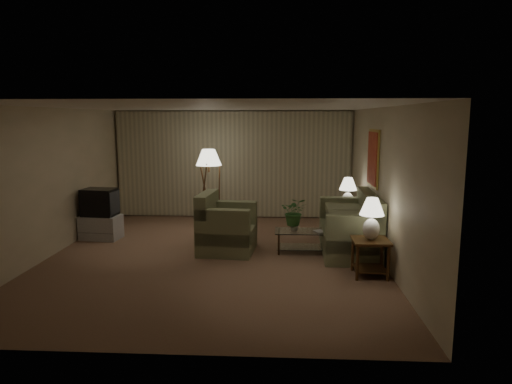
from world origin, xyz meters
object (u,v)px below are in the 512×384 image
at_px(vase, 294,227).
at_px(table_lamp_far, 348,190).
at_px(tv_cabinet, 101,227).
at_px(side_table_far, 347,217).
at_px(floor_lamp, 209,187).
at_px(side_table_near, 370,251).
at_px(ottoman, 229,216).
at_px(sofa, 349,229).
at_px(crt_tv, 100,202).
at_px(table_lamp_near, 372,215).
at_px(armchair, 227,229).

bearing_deg(vase, table_lamp_far, 48.86).
distance_m(table_lamp_far, tv_cabinet, 5.29).
xyz_separation_m(side_table_far, floor_lamp, (-3.09, 0.57, 0.54)).
distance_m(side_table_near, ottoman, 4.32).
relative_size(sofa, crt_tv, 2.89).
height_order(side_table_far, crt_tv, crt_tv).
height_order(table_lamp_near, floor_lamp, floor_lamp).
bearing_deg(floor_lamp, crt_tv, -150.74).
height_order(table_lamp_far, ottoman, table_lamp_far).
xyz_separation_m(armchair, table_lamp_far, (2.44, 1.38, 0.54)).
height_order(side_table_far, vase, side_table_far).
distance_m(tv_cabinet, floor_lamp, 2.52).
bearing_deg(sofa, vase, -82.86).
relative_size(sofa, tv_cabinet, 2.42).
relative_size(side_table_far, table_lamp_near, 0.89).
bearing_deg(sofa, floor_lamp, -120.25).
xyz_separation_m(table_lamp_far, vase, (-1.18, -1.35, -0.50)).
relative_size(table_lamp_far, ottoman, 1.07).
bearing_deg(sofa, side_table_near, 7.94).
bearing_deg(side_table_near, ottoman, 128.11).
xyz_separation_m(sofa, floor_lamp, (-2.94, 1.82, 0.51)).
distance_m(tv_cabinet, crt_tv, 0.53).
height_order(side_table_near, ottoman, side_table_near).
height_order(table_lamp_far, crt_tv, table_lamp_far).
distance_m(sofa, table_lamp_far, 1.37).
xyz_separation_m(sofa, table_lamp_near, (0.15, -1.35, 0.56)).
bearing_deg(ottoman, tv_cabinet, -150.95).
height_order(sofa, tv_cabinet, sofa).
distance_m(table_lamp_near, floor_lamp, 4.43).
bearing_deg(side_table_near, side_table_far, 90.00).
relative_size(side_table_far, tv_cabinet, 0.71).
relative_size(crt_tv, floor_lamp, 0.39).
relative_size(armchair, ottoman, 2.01).
xyz_separation_m(table_lamp_near, floor_lamp, (-3.09, 3.17, -0.05)).
bearing_deg(ottoman, floor_lamp, -152.04).
relative_size(sofa, ottoman, 3.33).
xyz_separation_m(sofa, table_lamp_far, (0.15, 1.25, 0.55)).
bearing_deg(tv_cabinet, table_lamp_near, -14.97).
distance_m(side_table_far, ottoman, 2.79).
bearing_deg(vase, crt_tv, 169.55).
distance_m(side_table_near, side_table_far, 2.60).
bearing_deg(floor_lamp, ottoman, 27.96).
height_order(sofa, side_table_near, sofa).
height_order(armchair, floor_lamp, floor_lamp).
bearing_deg(table_lamp_far, sofa, -96.84).
bearing_deg(side_table_far, armchair, -150.64).
bearing_deg(side_table_near, table_lamp_near, 0.00).
bearing_deg(crt_tv, side_table_near, -14.97).
bearing_deg(tv_cabinet, side_table_far, 12.66).
xyz_separation_m(sofa, ottoman, (-2.52, 2.05, -0.24)).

